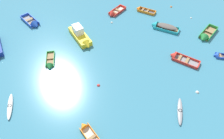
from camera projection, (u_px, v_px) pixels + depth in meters
rowboat_blue_foreground_center at (33, 23)px, 32.72m from camera, size 3.35×4.60×1.37m
rowboat_red_distant_center at (178, 57)px, 27.55m from camera, size 3.76×3.86×1.33m
rowboat_green_midfield_left at (50, 64)px, 26.73m from camera, size 1.39×3.47×0.99m
rowboat_orange_far_back at (142, 10)px, 35.58m from camera, size 3.34×3.18×1.07m
kayak_white_back_row_center at (10, 106)px, 22.36m from camera, size 0.59×3.47×0.33m
motor_launch_yellow_cluster_inner at (81, 36)px, 29.95m from camera, size 3.05×5.81×2.12m
kayak_grey_midfield_right at (180, 111)px, 21.96m from camera, size 2.05×3.34×0.33m
rowboat_blue_cluster_outer at (219, 56)px, 27.78m from camera, size 2.88×1.99×0.87m
rowboat_red_near_camera at (114, 13)px, 34.78m from camera, size 3.88×3.38×1.23m
rowboat_green_back_row_left at (205, 36)px, 30.53m from camera, size 4.49×3.78×1.38m
rowboat_turquoise_near_right at (162, 26)px, 32.07m from camera, size 4.37×3.99×1.43m
rowboat_orange_outer_right at (87, 131)px, 20.39m from camera, size 2.14×3.40×0.92m
mooring_buoy_far_field at (98, 85)px, 24.52m from camera, size 0.38×0.38×0.38m
mooring_buoy_midfield at (112, 23)px, 33.26m from camera, size 0.37×0.37×0.37m
mooring_buoy_central at (171, 7)px, 36.54m from camera, size 0.36×0.36×0.36m
mooring_buoy_outer_edge at (197, 92)px, 23.83m from camera, size 0.39×0.39×0.39m
mooring_buoy_near_foreground at (191, 18)px, 34.16m from camera, size 0.30×0.30×0.30m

